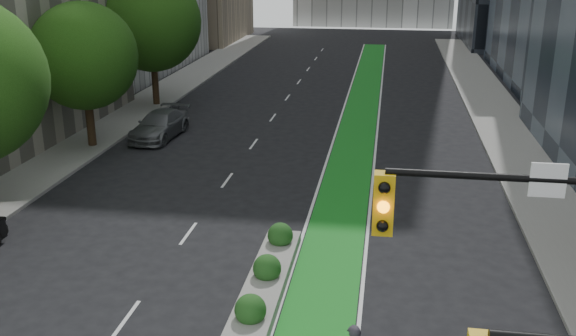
% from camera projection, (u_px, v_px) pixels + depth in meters
% --- Properties ---
extents(sidewalk_left, '(3.60, 90.00, 0.15)m').
position_uv_depth(sidewalk_left, '(103.00, 131.00, 37.73)').
color(sidewalk_left, gray).
rests_on(sidewalk_left, ground).
extents(sidewalk_right, '(3.60, 90.00, 0.15)m').
position_uv_depth(sidewalk_right, '(519.00, 149.00, 34.26)').
color(sidewalk_right, gray).
rests_on(sidewalk_right, ground).
extents(bike_lane_paint, '(2.20, 70.00, 0.01)m').
position_uv_depth(bike_lane_paint, '(359.00, 121.00, 40.25)').
color(bike_lane_paint, '#17811F').
rests_on(bike_lane_paint, ground).
extents(tree_midfar, '(5.60, 5.60, 7.76)m').
position_uv_depth(tree_midfar, '(84.00, 56.00, 33.24)').
color(tree_midfar, black).
rests_on(tree_midfar, ground).
extents(tree_far, '(6.60, 6.60, 9.00)m').
position_uv_depth(tree_far, '(151.00, 22.00, 42.36)').
color(tree_far, black).
rests_on(tree_far, ground).
extents(median_planter, '(1.20, 10.26, 1.10)m').
position_uv_depth(median_planter, '(258.00, 300.00, 18.92)').
color(median_planter, gray).
rests_on(median_planter, ground).
extents(parked_car_left_far, '(2.43, 5.25, 1.49)m').
position_uv_depth(parked_car_left_far, '(160.00, 125.00, 36.46)').
color(parked_car_left_far, '#5C5E61').
rests_on(parked_car_left_far, ground).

